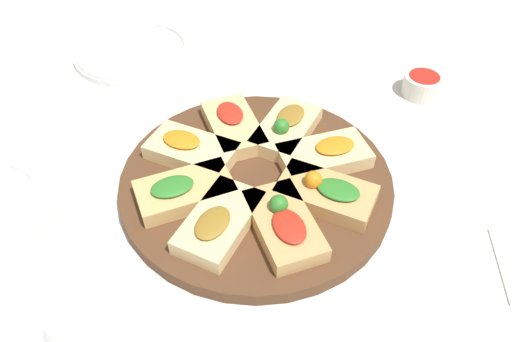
# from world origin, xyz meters

# --- Properties ---
(ground_plane) EXTENTS (3.00, 3.00, 0.00)m
(ground_plane) POSITION_xyz_m (0.00, 0.00, 0.00)
(ground_plane) COLOR silver
(serving_board) EXTENTS (0.35, 0.35, 0.02)m
(serving_board) POSITION_xyz_m (0.00, 0.00, 0.01)
(serving_board) COLOR #51331E
(serving_board) RESTS_ON ground_plane
(focaccia_slice_0) EXTENTS (0.13, 0.09, 0.03)m
(focaccia_slice_0) POSITION_xyz_m (-0.09, 0.02, 0.03)
(focaccia_slice_0) COLOR #E5C689
(focaccia_slice_0) RESTS_ON serving_board
(focaccia_slice_1) EXTENTS (0.13, 0.11, 0.04)m
(focaccia_slice_1) POSITION_xyz_m (-0.08, -0.05, 0.03)
(focaccia_slice_1) COLOR tan
(focaccia_slice_1) RESTS_ON serving_board
(focaccia_slice_2) EXTENTS (0.09, 0.13, 0.04)m
(focaccia_slice_2) POSITION_xyz_m (-0.02, -0.09, 0.03)
(focaccia_slice_2) COLOR tan
(focaccia_slice_2) RESTS_ON serving_board
(focaccia_slice_3) EXTENTS (0.11, 0.13, 0.03)m
(focaccia_slice_3) POSITION_xyz_m (0.05, -0.08, 0.03)
(focaccia_slice_3) COLOR #E5C689
(focaccia_slice_3) RESTS_ON serving_board
(focaccia_slice_4) EXTENTS (0.13, 0.09, 0.04)m
(focaccia_slice_4) POSITION_xyz_m (0.09, -0.02, 0.03)
(focaccia_slice_4) COLOR #E5C689
(focaccia_slice_4) RESTS_ON serving_board
(focaccia_slice_5) EXTENTS (0.13, 0.11, 0.03)m
(focaccia_slice_5) POSITION_xyz_m (0.08, 0.05, 0.03)
(focaccia_slice_5) COLOR #DBB775
(focaccia_slice_5) RESTS_ON serving_board
(focaccia_slice_6) EXTENTS (0.09, 0.13, 0.03)m
(focaccia_slice_6) POSITION_xyz_m (0.02, 0.09, 0.03)
(focaccia_slice_6) COLOR #E5C689
(focaccia_slice_6) RESTS_ON serving_board
(focaccia_slice_7) EXTENTS (0.12, 0.13, 0.03)m
(focaccia_slice_7) POSITION_xyz_m (-0.05, 0.08, 0.03)
(focaccia_slice_7) COLOR tan
(focaccia_slice_7) RESTS_ON serving_board
(plate_right) EXTENTS (0.20, 0.20, 0.02)m
(plate_right) POSITION_xyz_m (0.27, 0.28, 0.01)
(plate_right) COLOR white
(plate_right) RESTS_ON ground_plane
(dipping_bowl) EXTENTS (0.06, 0.06, 0.03)m
(dipping_bowl) POSITION_xyz_m (0.25, -0.22, 0.02)
(dipping_bowl) COLOR silver
(dipping_bowl) RESTS_ON ground_plane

